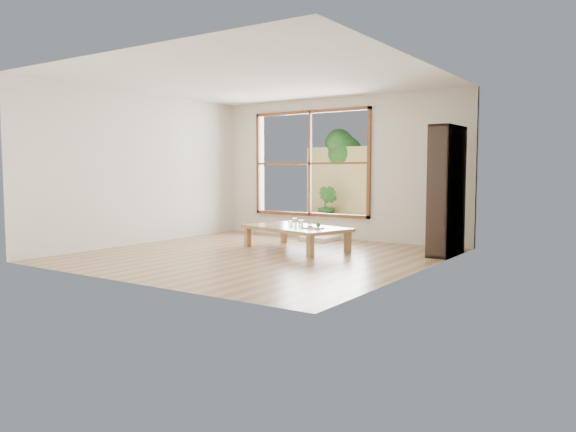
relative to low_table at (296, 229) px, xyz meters
The scene contains 15 objects.
ground 0.87m from the low_table, 99.57° to the right, with size 5.00×5.00×0.00m, color #A38351.
low_table is the anchor object (origin of this frame).
floor_cushion 1.26m from the low_table, 102.51° to the left, with size 0.56×0.56×0.08m, color white.
bookshelf 2.40m from the low_table, 18.85° to the left, with size 0.31×0.87×1.93m, color #2E211A.
glass_tall 0.11m from the low_table, 117.81° to the right, with size 0.07×0.07×0.13m, color silver.
glass_mid 0.13m from the low_table, ahead, with size 0.06×0.06×0.09m, color silver.
glass_short 0.13m from the low_table, 16.34° to the left, with size 0.08×0.08×0.10m, color silver.
glass_small 0.14m from the low_table, behind, with size 0.07×0.07×0.08m, color silver.
food_tray 0.43m from the low_table, 15.57° to the right, with size 0.32×0.25×0.09m.
deck 2.88m from the low_table, 104.90° to the left, with size 2.80×2.00×0.05m, color #3E372D.
garden_bench 2.76m from the low_table, 108.74° to the left, with size 1.11×0.49×0.34m.
bamboo_fence 3.88m from the low_table, 101.05° to the left, with size 2.80×0.06×1.80m, color #D2BF6C.
shrub_right 3.37m from the low_table, 87.30° to the left, with size 0.79×0.69×0.88m, color #316826.
shrub_left 3.69m from the low_table, 112.05° to the left, with size 0.50×0.40×0.91m, color #316826.
garden_tree 4.49m from the low_table, 109.17° to the left, with size 1.04×0.85×2.22m.
Camera 1 is at (5.04, -6.69, 1.27)m, focal length 35.00 mm.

